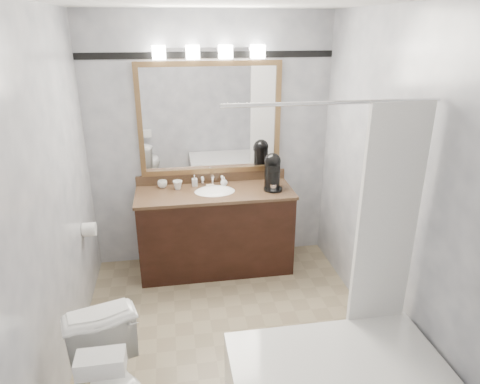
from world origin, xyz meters
name	(u,v)px	position (x,y,z in m)	size (l,w,h in m)	color
room	(229,190)	(0.00, 0.00, 1.25)	(2.42, 2.62, 2.52)	gray
vanity	(216,229)	(0.00, 1.02, 0.44)	(1.53, 0.58, 0.97)	black
mirror	(210,119)	(0.00, 1.28, 1.50)	(1.40, 0.04, 1.10)	olive
vanity_light_bar	(209,52)	(0.00, 1.23, 2.13)	(1.02, 0.14, 0.12)	silver
accent_stripe	(209,55)	(0.00, 1.29, 2.10)	(2.40, 0.01, 0.06)	black
bathtub	(337,379)	(0.55, -0.90, 0.28)	(1.30, 0.75, 1.96)	white
tp_roll	(89,229)	(-1.14, 0.66, 0.70)	(0.12, 0.12, 0.11)	white
tissue_box	(101,363)	(-0.80, -1.12, 0.82)	(0.24, 0.13, 0.10)	white
coffee_maker	(272,171)	(0.57, 1.00, 1.03)	(0.18, 0.23, 0.36)	black
cup_left	(162,184)	(-0.50, 1.20, 0.89)	(0.09, 0.09, 0.07)	white
cup_right	(178,185)	(-0.35, 1.13, 0.89)	(0.09, 0.09, 0.09)	white
soap_bottle_a	(195,181)	(-0.18, 1.19, 0.91)	(0.05, 0.05, 0.11)	white
soap_bottle_b	(224,181)	(0.11, 1.16, 0.90)	(0.07, 0.07, 0.09)	white
soap_bar	(210,186)	(-0.03, 1.13, 0.86)	(0.08, 0.05, 0.02)	beige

